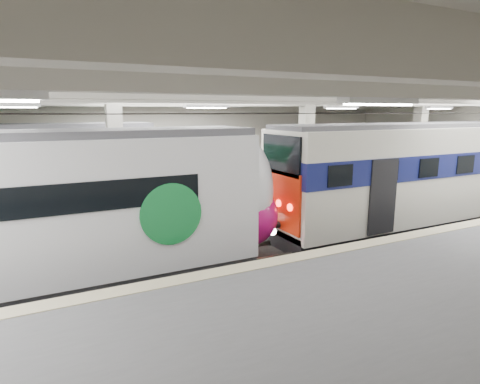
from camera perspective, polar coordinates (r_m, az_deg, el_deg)
station_hall at (r=11.05m, az=2.67°, el=3.45°), size 36.00×24.00×5.75m
modern_emu at (r=11.62m, az=-22.15°, el=-2.65°), size 13.26×2.74×4.30m
older_rer at (r=17.86m, az=23.51°, el=2.37°), size 13.00×2.87×4.31m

